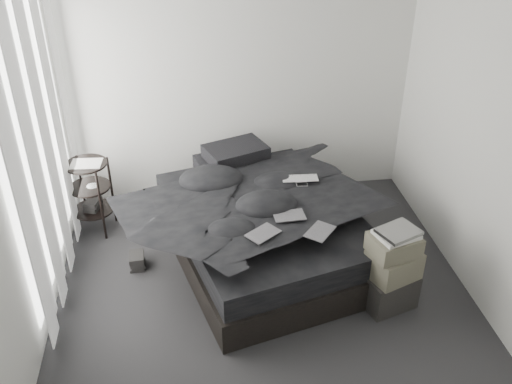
{
  "coord_description": "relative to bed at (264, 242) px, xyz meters",
  "views": [
    {
      "loc": [
        -0.58,
        -3.48,
        3.38
      ],
      "look_at": [
        0.0,
        0.8,
        0.75
      ],
      "focal_mm": 40.0,
      "sensor_mm": 36.0,
      "label": 1
    }
  ],
  "objects": [
    {
      "name": "floor",
      "position": [
        -0.09,
        -0.87,
        -0.14
      ],
      "size": [
        3.6,
        4.2,
        0.01
      ],
      "primitive_type": "cube",
      "color": "#2A2A2C",
      "rests_on": "ground"
    },
    {
      "name": "wall_back",
      "position": [
        -0.09,
        1.23,
        1.16
      ],
      "size": [
        3.6,
        0.01,
        2.6
      ],
      "primitive_type": "cube",
      "color": "silver",
      "rests_on": "ground"
    },
    {
      "name": "wall_left",
      "position": [
        -1.89,
        -0.87,
        1.16
      ],
      "size": [
        0.01,
        4.2,
        2.6
      ],
      "primitive_type": "cube",
      "color": "silver",
      "rests_on": "ground"
    },
    {
      "name": "wall_right",
      "position": [
        1.71,
        -0.87,
        1.16
      ],
      "size": [
        0.01,
        4.2,
        2.6
      ],
      "primitive_type": "cube",
      "color": "silver",
      "rests_on": "ground"
    },
    {
      "name": "window_left",
      "position": [
        -1.87,
        0.03,
        1.21
      ],
      "size": [
        0.02,
        2.0,
        2.3
      ],
      "primitive_type": "cube",
      "color": "white",
      "rests_on": "wall_left"
    },
    {
      "name": "curtain_left",
      "position": [
        -1.82,
        0.03,
        1.14
      ],
      "size": [
        0.06,
        2.12,
        2.48
      ],
      "primitive_type": "cube",
      "color": "white",
      "rests_on": "wall_left"
    },
    {
      "name": "bed",
      "position": [
        0.0,
        0.0,
        0.0
      ],
      "size": [
        2.08,
        2.45,
        0.29
      ],
      "primitive_type": "cube",
      "rotation": [
        0.0,
        0.0,
        0.26
      ],
      "color": "black",
      "rests_on": "floor"
    },
    {
      "name": "mattress",
      "position": [
        0.0,
        0.0,
        0.26
      ],
      "size": [
        2.01,
        2.37,
        0.23
      ],
      "primitive_type": "cube",
      "rotation": [
        0.0,
        0.0,
        0.26
      ],
      "color": "black",
      "rests_on": "bed"
    },
    {
      "name": "duvet",
      "position": [
        0.01,
        -0.05,
        0.49
      ],
      "size": [
        1.96,
        2.14,
        0.25
      ],
      "primitive_type": "imported",
      "rotation": [
        0.0,
        0.0,
        0.26
      ],
      "color": "black",
      "rests_on": "mattress"
    },
    {
      "name": "pillow_lower",
      "position": [
        -0.26,
        0.78,
        0.44
      ],
      "size": [
        0.72,
        0.58,
        0.14
      ],
      "primitive_type": "cube",
      "rotation": [
        0.0,
        0.0,
        0.26
      ],
      "color": "black",
      "rests_on": "mattress"
    },
    {
      "name": "pillow_upper",
      "position": [
        -0.18,
        0.78,
        0.58
      ],
      "size": [
        0.7,
        0.59,
        0.13
      ],
      "primitive_type": "cube",
      "rotation": [
        0.0,
        0.0,
        0.36
      ],
      "color": "black",
      "rests_on": "pillow_lower"
    },
    {
      "name": "laptop",
      "position": [
        0.36,
        0.15,
        0.63
      ],
      "size": [
        0.35,
        0.24,
        0.03
      ],
      "primitive_type": "imported",
      "rotation": [
        0.0,
        0.0,
        -0.06
      ],
      "color": "silver",
      "rests_on": "duvet"
    },
    {
      "name": "comic_a",
      "position": [
        -0.1,
        -0.61,
        0.62
      ],
      "size": [
        0.32,
        0.3,
        0.01
      ],
      "primitive_type": "cube",
      "rotation": [
        0.0,
        0.0,
        0.64
      ],
      "color": "black",
      "rests_on": "duvet"
    },
    {
      "name": "comic_b",
      "position": [
        0.15,
        -0.38,
        0.62
      ],
      "size": [
        0.27,
        0.19,
        0.01
      ],
      "primitive_type": "cube",
      "rotation": [
        0.0,
        0.0,
        0.05
      ],
      "color": "black",
      "rests_on": "duvet"
    },
    {
      "name": "comic_c",
      "position": [
        0.36,
        -0.65,
        0.63
      ],
      "size": [
        0.3,
        0.32,
        0.01
      ],
      "primitive_type": "cube",
      "rotation": [
        0.0,
        0.0,
        0.87
      ],
      "color": "black",
      "rests_on": "duvet"
    },
    {
      "name": "side_stand",
      "position": [
        -1.65,
        0.66,
        0.23
      ],
      "size": [
        0.5,
        0.5,
        0.75
      ],
      "primitive_type": "cylinder",
      "rotation": [
        0.0,
        0.0,
        -0.25
      ],
      "color": "black",
      "rests_on": "floor"
    },
    {
      "name": "papers",
      "position": [
        -1.64,
        0.65,
        0.62
      ],
      "size": [
        0.31,
        0.24,
        0.02
      ],
      "primitive_type": "cube",
      "rotation": [
        0.0,
        0.0,
        -0.08
      ],
      "color": "white",
      "rests_on": "side_stand"
    },
    {
      "name": "floor_books",
      "position": [
        -1.2,
        -0.03,
        -0.08
      ],
      "size": [
        0.15,
        0.2,
        0.13
      ],
      "primitive_type": "cube",
      "rotation": [
        0.0,
        0.0,
        0.1
      ],
      "color": "black",
      "rests_on": "floor"
    },
    {
      "name": "box_lower",
      "position": [
        0.94,
        -0.83,
        0.01
      ],
      "size": [
        0.5,
        0.44,
        0.31
      ],
      "primitive_type": "cube",
      "rotation": [
        0.0,
        0.0,
        0.31
      ],
      "color": "black",
      "rests_on": "floor"
    },
    {
      "name": "box_mid",
      "position": [
        0.95,
        -0.83,
        0.29
      ],
      "size": [
        0.48,
        0.43,
        0.24
      ],
      "primitive_type": "cube",
      "rotation": [
        0.0,
        0.0,
        0.38
      ],
      "color": "#605D4C",
      "rests_on": "box_lower"
    },
    {
      "name": "box_upper",
      "position": [
        0.93,
        -0.83,
        0.49
      ],
      "size": [
        0.44,
        0.39,
        0.16
      ],
      "primitive_type": "cube",
      "rotation": [
        0.0,
        0.0,
        0.25
      ],
      "color": "#605D4C",
      "rests_on": "box_mid"
    },
    {
      "name": "art_book_white",
      "position": [
        0.94,
        -0.83,
        0.59
      ],
      "size": [
        0.38,
        0.34,
        0.03
      ],
      "primitive_type": "cube",
      "rotation": [
        0.0,
        0.0,
        0.31
      ],
      "color": "silver",
      "rests_on": "box_upper"
    },
    {
      "name": "art_book_snake",
      "position": [
        0.95,
        -0.83,
        0.62
      ],
      "size": [
        0.38,
        0.35,
        0.03
      ],
      "primitive_type": "cube",
      "rotation": [
        0.0,
        0.0,
        0.41
      ],
      "color": "silver",
      "rests_on": "art_book_white"
    }
  ]
}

